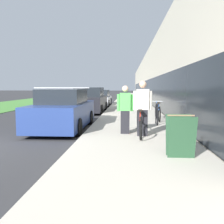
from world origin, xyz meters
name	(u,v)px	position (x,y,z in m)	size (l,w,h in m)	color
sidewalk_slab	(130,101)	(4.68, 21.00, 0.08)	(3.31, 70.00, 0.15)	#BCB5A5
storefront_facade	(179,79)	(11.36, 29.00, 2.67)	(10.01, 70.00, 5.35)	beige
lawn_strip	(43,100)	(-6.39, 25.00, 0.01)	(5.94, 70.00, 0.03)	#478438
tandem_bicycle	(139,122)	(4.80, 1.78, 0.52)	(0.52, 2.68, 0.83)	black
person_rider	(143,108)	(4.88, 1.43, 0.99)	(0.57, 0.22, 1.67)	black
person_bystander	(125,110)	(4.35, 1.76, 0.92)	(0.52, 0.20, 1.53)	black
bike_rack_hoop	(157,111)	(5.59, 3.80, 0.67)	(0.05, 0.60, 0.84)	black
cruiser_bike_nearest	(158,112)	(5.77, 5.05, 0.51)	(0.52, 1.81, 0.83)	black
sandwich_board_sign	(180,136)	(5.56, -0.85, 0.61)	(0.56, 0.56, 0.90)	#23472D
parked_sedan_curbside	(63,111)	(1.94, 3.33, 0.71)	(1.90, 4.38, 1.62)	navy
vintage_roadster_curbside	(90,101)	(1.94, 10.03, 0.74)	(1.98, 4.74, 1.61)	black
parked_sedan_far	(99,99)	(1.92, 15.56, 0.63)	(1.96, 4.51, 1.38)	silver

